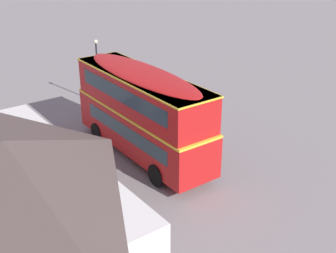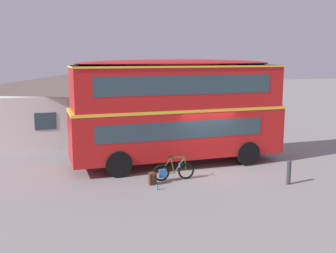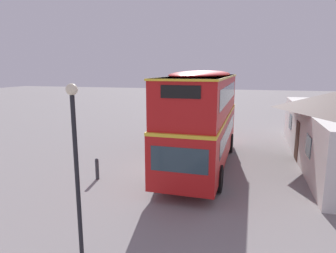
% 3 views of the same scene
% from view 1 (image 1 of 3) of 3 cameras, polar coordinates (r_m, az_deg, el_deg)
% --- Properties ---
extents(ground_plane, '(120.00, 120.00, 0.00)m').
position_cam_1_polar(ground_plane, '(25.24, -2.23, -2.07)').
color(ground_plane, gray).
extents(double_decker_bus, '(9.67, 2.79, 4.79)m').
position_cam_1_polar(double_decker_bus, '(22.82, -3.39, 2.21)').
color(double_decker_bus, black).
rests_on(double_decker_bus, ground).
extents(touring_bicycle, '(1.72, 0.46, 1.01)m').
position_cam_1_polar(touring_bicycle, '(24.23, 2.64, -2.29)').
color(touring_bicycle, black).
rests_on(touring_bicycle, ground).
extents(backpack_on_ground, '(0.29, 0.30, 0.52)m').
position_cam_1_polar(backpack_on_ground, '(23.82, 4.53, -3.12)').
color(backpack_on_ground, '#592D19').
rests_on(backpack_on_ground, ground).
extents(water_bottle_blue_sports, '(0.07, 0.07, 0.23)m').
position_cam_1_polar(water_bottle_blue_sports, '(24.28, 5.72, -3.03)').
color(water_bottle_blue_sports, '#338CBF').
rests_on(water_bottle_blue_sports, ground).
extents(pub_building, '(13.13, 6.55, 4.12)m').
position_cam_1_polar(pub_building, '(18.17, -19.79, -7.46)').
color(pub_building, silver).
rests_on(pub_building, ground).
extents(street_lamp, '(0.28, 0.28, 4.52)m').
position_cam_1_polar(street_lamp, '(30.35, -9.19, 7.95)').
color(street_lamp, black).
rests_on(street_lamp, ground).
extents(kerb_bollard, '(0.16, 0.16, 0.97)m').
position_cam_1_polar(kerb_bollard, '(28.19, 0.37, 2.00)').
color(kerb_bollard, '#333338').
rests_on(kerb_bollard, ground).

